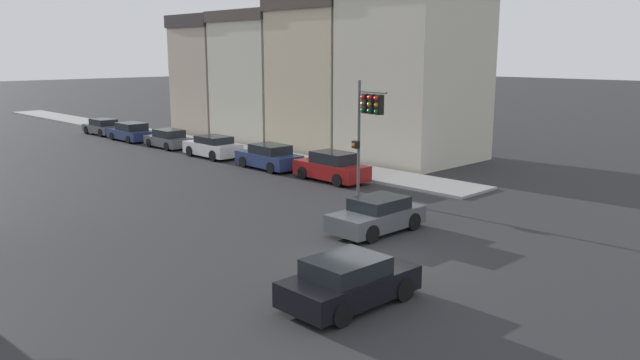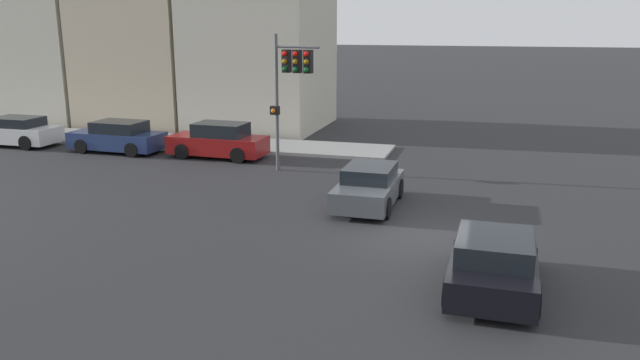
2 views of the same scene
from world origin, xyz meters
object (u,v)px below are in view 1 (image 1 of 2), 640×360
crossing_car_1 (377,215)px  parked_car_1 (269,157)px  parked_car_0 (332,167)px  traffic_signal (368,115)px  parked_car_3 (168,139)px  parked_car_4 (131,132)px  parked_car_2 (213,147)px  parked_car_5 (103,127)px  crossing_car_0 (349,281)px

crossing_car_1 → parked_car_1: size_ratio=0.89×
crossing_car_1 → parked_car_0: parked_car_0 is taller
crossing_car_1 → traffic_signal: bearing=-133.9°
crossing_car_1 → parked_car_3: size_ratio=0.97×
crossing_car_1 → parked_car_4: (5.55, 29.98, 0.02)m
traffic_signal → parked_car_2: traffic_signal is taller
crossing_car_1 → parked_car_5: 35.52m
traffic_signal → parked_car_1: traffic_signal is taller
traffic_signal → parked_car_3: bearing=-86.9°
crossing_car_1 → parked_car_2: parked_car_2 is taller
crossing_car_0 → crossing_car_1: crossing_car_0 is taller
parked_car_3 → parked_car_2: bearing=179.8°
parked_car_2 → parked_car_5: parked_car_2 is taller
parked_car_3 → crossing_car_1: bearing=167.9°
traffic_signal → parked_car_2: size_ratio=1.27×
crossing_car_1 → parked_car_5: size_ratio=0.93×
parked_car_0 → traffic_signal: bearing=158.7°
crossing_car_0 → parked_car_2: size_ratio=0.91×
traffic_signal → parked_car_1: size_ratio=1.24×
parked_car_2 → parked_car_3: 5.74m
parked_car_5 → parked_car_0: bearing=179.7°
crossing_car_0 → parked_car_4: 35.93m
parked_car_0 → parked_car_4: bearing=2.5°
parked_car_0 → parked_car_3: bearing=2.1°
parked_car_1 → parked_car_3: parked_car_1 is taller
parked_car_0 → parked_car_2: 10.90m
crossing_car_1 → parked_car_1: bearing=-112.4°
crossing_car_1 → parked_car_0: (5.66, 8.04, 0.10)m
traffic_signal → crossing_car_0: bearing=47.3°
parked_car_1 → parked_car_4: 16.82m
parked_car_0 → parked_car_2: parked_car_0 is taller
crossing_car_1 → parked_car_5: bearing=-98.7°
parked_car_2 → parked_car_4: parked_car_4 is taller
crossing_car_1 → parked_car_4: bearing=-100.0°
parked_car_2 → parked_car_5: size_ratio=1.02×
parked_car_0 → parked_car_1: parked_car_0 is taller
crossing_car_0 → parked_car_4: size_ratio=0.89×
crossing_car_0 → crossing_car_1: bearing=35.6°
crossing_car_0 → parked_car_5: (11.59, 39.13, -0.01)m
traffic_signal → parked_car_3: size_ratio=1.35×
traffic_signal → crossing_car_0: (-9.84, -8.06, -3.32)m
crossing_car_0 → parked_car_0: bearing=47.4°
parked_car_1 → parked_car_4: (-0.01, 16.82, -0.03)m
traffic_signal → parked_car_2: (1.66, 14.95, -3.27)m
parked_car_0 → parked_car_5: (-0.00, 27.02, -0.11)m
crossing_car_0 → parked_car_0: 16.77m
parked_car_0 → parked_car_5: parked_car_0 is taller
traffic_signal → parked_car_1: 9.88m
parked_car_3 → parked_car_4: parked_car_4 is taller
parked_car_4 → parked_car_5: size_ratio=1.05×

